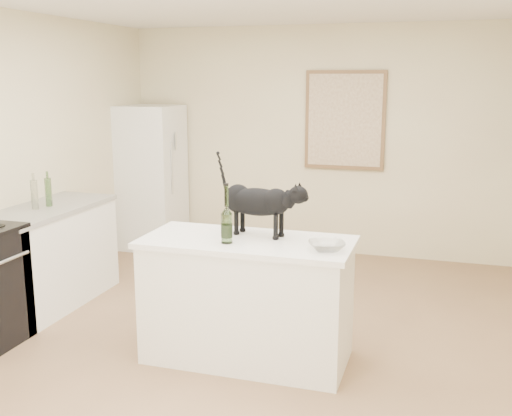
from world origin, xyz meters
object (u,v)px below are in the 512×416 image
object	(u,v)px
black_cat	(257,206)
glass_bowl	(327,246)
fridge	(151,177)
wine_bottle	(227,217)

from	to	relation	value
black_cat	glass_bowl	world-z (taller)	black_cat
glass_bowl	black_cat	bearing A→B (deg)	156.46
fridge	wine_bottle	bearing A→B (deg)	-54.05
black_cat	fridge	bearing A→B (deg)	140.47
fridge	glass_bowl	bearing A→B (deg)	-45.24
fridge	black_cat	bearing A→B (deg)	-49.25
wine_bottle	black_cat	bearing A→B (deg)	61.82
wine_bottle	glass_bowl	world-z (taller)	wine_bottle
black_cat	wine_bottle	size ratio (longest dim) A/B	1.72
wine_bottle	glass_bowl	distance (m)	0.71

